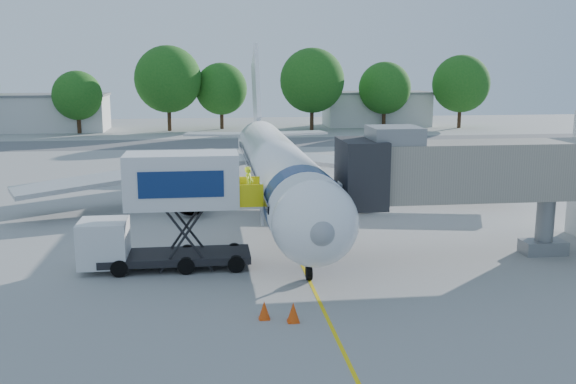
{
  "coord_description": "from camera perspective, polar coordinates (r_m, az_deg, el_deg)",
  "views": [
    {
      "loc": [
        -4.36,
        -36.67,
        9.53
      ],
      "look_at": [
        -0.42,
        -5.27,
        3.2
      ],
      "focal_mm": 40.0,
      "sensor_mm": 36.0,
      "label": 1
    }
  ],
  "objects": [
    {
      "name": "safety_cone_a",
      "position": [
        24.77,
        -2.12,
        -10.46
      ],
      "size": [
        0.45,
        0.45,
        0.72
      ],
      "color": "#DB430B",
      "rests_on": "ground"
    },
    {
      "name": "tree_g",
      "position": [
        100.87,
        15.13,
        9.27
      ],
      "size": [
        8.56,
        8.56,
        10.91
      ],
      "color": "#382314",
      "rests_on": "ground"
    },
    {
      "name": "tree_f",
      "position": [
        98.11,
        8.59,
        9.13
      ],
      "size": [
        7.77,
        7.77,
        9.9
      ],
      "color": "#382314",
      "rests_on": "ground"
    },
    {
      "name": "outbuilding_left",
      "position": [
        99.76,
        -20.98,
        6.62
      ],
      "size": [
        18.4,
        8.4,
        5.3
      ],
      "color": "beige",
      "rests_on": "ground"
    },
    {
      "name": "taxiway_strip",
      "position": [
        79.36,
        -3.96,
        4.39
      ],
      "size": [
        120.0,
        10.0,
        0.01
      ],
      "primitive_type": "cube",
      "color": "#59595B",
      "rests_on": "ground"
    },
    {
      "name": "aircraft",
      "position": [
        41.55,
        -1.04,
        2.19
      ],
      "size": [
        34.17,
        37.73,
        11.35
      ],
      "color": "white",
      "rests_on": "ground"
    },
    {
      "name": "ground_tug",
      "position": [
        19.93,
        8.76,
        -14.77
      ],
      "size": [
        4.1,
        2.49,
        1.55
      ],
      "rotation": [
        0.0,
        0.0,
        -0.13
      ],
      "color": "silver",
      "rests_on": "ground"
    },
    {
      "name": "tree_b",
      "position": [
        94.4,
        -18.23,
        8.16
      ],
      "size": [
        6.8,
        6.8,
        8.67
      ],
      "color": "#382314",
      "rests_on": "ground"
    },
    {
      "name": "ground",
      "position": [
        38.14,
        -0.36,
        -3.16
      ],
      "size": [
        160.0,
        160.0,
        0.0
      ],
      "primitive_type": "plane",
      "color": "#9B9A98",
      "rests_on": "ground"
    },
    {
      "name": "safety_cone_b",
      "position": [
        24.48,
        0.47,
        -10.66
      ],
      "size": [
        0.48,
        0.48,
        0.77
      ],
      "color": "#DB430B",
      "rests_on": "ground"
    },
    {
      "name": "jet_bridge",
      "position": [
        32.55,
        15.26,
        1.74
      ],
      "size": [
        13.9,
        3.2,
        6.6
      ],
      "color": "gray",
      "rests_on": "ground"
    },
    {
      "name": "tree_e",
      "position": [
        93.76,
        2.15,
        9.88
      ],
      "size": [
        9.3,
        9.3,
        11.86
      ],
      "color": "#382314",
      "rests_on": "ground"
    },
    {
      "name": "outbuilding_right",
      "position": [
        102.36,
        7.86,
        7.36
      ],
      "size": [
        16.4,
        7.4,
        5.3
      ],
      "color": "beige",
      "rests_on": "ground"
    },
    {
      "name": "tree_d",
      "position": [
        96.5,
        -5.96,
        9.1
      ],
      "size": [
        7.65,
        7.65,
        9.76
      ],
      "color": "#382314",
      "rests_on": "ground"
    },
    {
      "name": "tree_c",
      "position": [
        94.66,
        -10.63,
        9.83
      ],
      "size": [
        9.56,
        9.56,
        12.19
      ],
      "color": "#382314",
      "rests_on": "ground"
    },
    {
      "name": "guidance_line",
      "position": [
        38.14,
        -0.36,
        -3.15
      ],
      "size": [
        0.15,
        70.0,
        0.01
      ],
      "primitive_type": "cube",
      "color": "yellow",
      "rests_on": "ground"
    },
    {
      "name": "catering_hiloader",
      "position": [
        30.49,
        -10.57,
        -1.71
      ],
      "size": [
        8.5,
        2.44,
        5.5
      ],
      "color": "black",
      "rests_on": "ground"
    }
  ]
}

